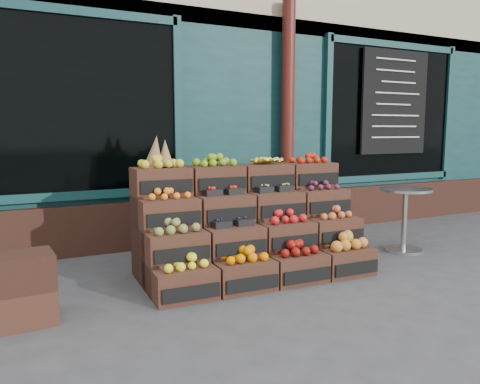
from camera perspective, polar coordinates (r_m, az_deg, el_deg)
name	(u,v)px	position (r m, az deg, el deg)	size (l,w,h in m)	color
ground	(293,291)	(4.42, 6.50, -11.93)	(60.00, 60.00, 0.00)	#404042
shop_facade	(143,79)	(8.95, -11.76, 13.34)	(12.00, 6.24, 4.80)	#103637
crate_display	(249,231)	(4.84, 1.11, -4.75)	(2.31, 1.18, 1.42)	#412419
spare_crates	(16,290)	(3.98, -25.64, -10.73)	(0.57, 0.41, 0.55)	#412419
bistro_table	(405,212)	(6.01, 19.43, -2.33)	(0.62, 0.62, 0.77)	#B7B9BF
shopkeeper	(32,173)	(6.33, -24.04, 2.10)	(0.69, 0.45, 1.88)	#154A1B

